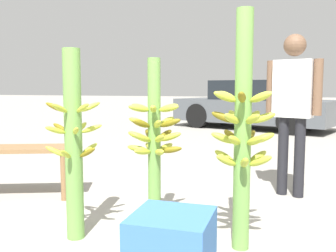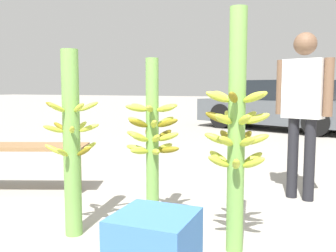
# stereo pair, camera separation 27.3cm
# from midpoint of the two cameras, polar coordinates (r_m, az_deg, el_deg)

# --- Properties ---
(banana_stalk_left) EXTENTS (0.42, 0.42, 1.39)m
(banana_stalk_left) POSITION_cam_midpoint_polar(r_m,az_deg,el_deg) (2.83, -16.92, -2.56)
(banana_stalk_left) COLOR #6B9E47
(banana_stalk_left) RESTS_ON ground_plane
(banana_stalk_center) EXTENTS (0.44, 0.43, 1.34)m
(banana_stalk_center) POSITION_cam_midpoint_polar(r_m,az_deg,el_deg) (2.89, -4.81, -1.91)
(banana_stalk_center) COLOR #6B9E47
(banana_stalk_center) RESTS_ON ground_plane
(banana_stalk_right) EXTENTS (0.44, 0.44, 1.63)m
(banana_stalk_right) POSITION_cam_midpoint_polar(r_m,az_deg,el_deg) (2.54, 8.32, -0.71)
(banana_stalk_right) COLOR #6B9E47
(banana_stalk_right) RESTS_ON ground_plane
(vendor_person) EXTENTS (0.56, 0.29, 1.64)m
(vendor_person) POSITION_cam_midpoint_polar(r_m,az_deg,el_deg) (3.93, 16.65, 3.93)
(vendor_person) COLOR black
(vendor_person) RESTS_ON ground_plane
(market_bench) EXTENTS (1.33, 0.81, 0.52)m
(market_bench) POSITION_cam_midpoint_polar(r_m,az_deg,el_deg) (4.12, -24.34, -4.13)
(market_bench) COLOR olive
(market_bench) RESTS_ON ground_plane
(parked_car) EXTENTS (4.45, 3.02, 1.28)m
(parked_car) POSITION_cam_midpoint_polar(r_m,az_deg,el_deg) (10.23, 12.40, 3.12)
(parked_car) COLOR #4C5156
(parked_car) RESTS_ON ground_plane
(produce_crate) EXTENTS (0.43, 0.43, 0.43)m
(produce_crate) POSITION_cam_midpoint_polar(r_m,az_deg,el_deg) (2.17, -3.23, -18.66)
(produce_crate) COLOR #386BB2
(produce_crate) RESTS_ON ground_plane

